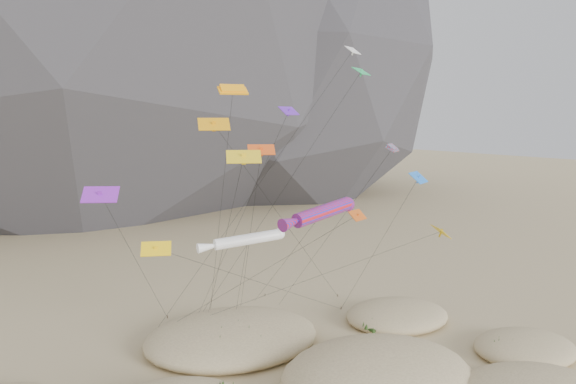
% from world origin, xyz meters
% --- Properties ---
extents(kite_stakes, '(22.67, 8.47, 0.30)m').
position_xyz_m(kite_stakes, '(1.76, 23.55, 0.15)').
color(kite_stakes, '#3F2D1E').
rests_on(kite_stakes, ground).
extents(rainbow_tube_kite, '(9.43, 21.99, 14.55)m').
position_xyz_m(rainbow_tube_kite, '(0.04, 6.51, 13.63)').
color(rainbow_tube_kite, red).
rests_on(rainbow_tube_kite, ground).
extents(white_tube_kite, '(7.88, 10.98, 11.70)m').
position_xyz_m(white_tube_kite, '(-3.83, 11.82, 10.95)').
color(white_tube_kite, white).
rests_on(white_tube_kite, ground).
extents(orange_parafoil, '(3.22, 10.77, 23.66)m').
position_xyz_m(orange_parafoil, '(-3.19, 14.91, 22.91)').
color(orange_parafoil, '#FE9D0D').
rests_on(orange_parafoil, ground).
extents(multi_parafoil, '(3.91, 15.85, 18.58)m').
position_xyz_m(multi_parafoil, '(9.66, 9.58, 17.88)').
color(multi_parafoil, red).
rests_on(multi_parafoil, ground).
extents(delta_kites, '(32.70, 20.06, 27.53)m').
position_xyz_m(delta_kites, '(0.42, 11.45, 16.82)').
color(delta_kites, '#E04C15').
rests_on(delta_kites, ground).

